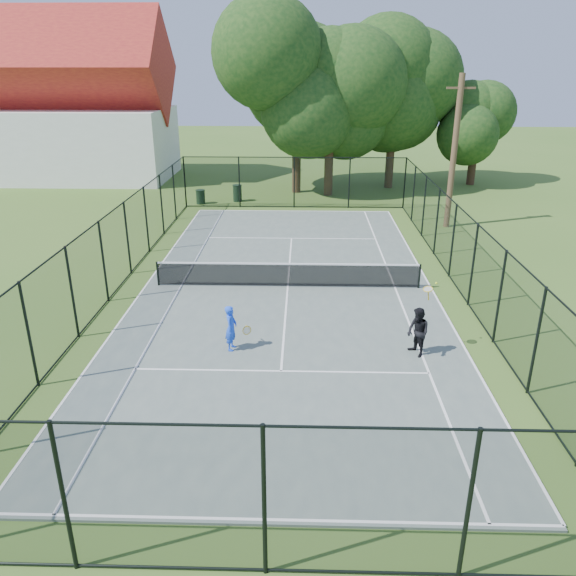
{
  "coord_description": "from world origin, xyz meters",
  "views": [
    {
      "loc": [
        0.58,
        -20.04,
        8.04
      ],
      "look_at": [
        0.09,
        -3.0,
        1.2
      ],
      "focal_mm": 35.0,
      "sensor_mm": 36.0,
      "label": 1
    }
  ],
  "objects_px": {
    "trash_bin_right": "(237,193)",
    "player_blue": "(231,328)",
    "trash_bin_left": "(201,197)",
    "utility_pole": "(454,152)",
    "player_black": "(418,332)",
    "tennis_net": "(288,274)"
  },
  "relations": [
    {
      "from": "trash_bin_left",
      "to": "player_black",
      "type": "xyz_separation_m",
      "value": [
        9.7,
        -19.13,
        0.36
      ]
    },
    {
      "from": "player_blue",
      "to": "player_black",
      "type": "bearing_deg",
      "value": -2.17
    },
    {
      "from": "trash_bin_right",
      "to": "player_black",
      "type": "xyz_separation_m",
      "value": [
        7.51,
        -19.85,
        0.28
      ]
    },
    {
      "from": "trash_bin_right",
      "to": "utility_pole",
      "type": "bearing_deg",
      "value": -25.23
    },
    {
      "from": "trash_bin_right",
      "to": "player_blue",
      "type": "bearing_deg",
      "value": -84.06
    },
    {
      "from": "player_blue",
      "to": "player_black",
      "type": "relative_size",
      "value": 0.67
    },
    {
      "from": "tennis_net",
      "to": "player_blue",
      "type": "bearing_deg",
      "value": -106.61
    },
    {
      "from": "trash_bin_left",
      "to": "player_black",
      "type": "relative_size",
      "value": 0.42
    },
    {
      "from": "tennis_net",
      "to": "player_blue",
      "type": "distance_m",
      "value": 5.35
    },
    {
      "from": "trash_bin_right",
      "to": "utility_pole",
      "type": "relative_size",
      "value": 0.14
    },
    {
      "from": "tennis_net",
      "to": "trash_bin_left",
      "type": "distance_m",
      "value": 14.96
    },
    {
      "from": "tennis_net",
      "to": "player_black",
      "type": "height_order",
      "value": "player_black"
    },
    {
      "from": "trash_bin_right",
      "to": "tennis_net",
      "type": "bearing_deg",
      "value": -76.18
    },
    {
      "from": "player_black",
      "to": "trash_bin_left",
      "type": "bearing_deg",
      "value": 116.87
    },
    {
      "from": "tennis_net",
      "to": "trash_bin_left",
      "type": "relative_size",
      "value": 11.71
    },
    {
      "from": "utility_pole",
      "to": "tennis_net",
      "type": "bearing_deg",
      "value": -132.14
    },
    {
      "from": "player_blue",
      "to": "utility_pole",
      "type": "bearing_deg",
      "value": 55.6
    },
    {
      "from": "player_blue",
      "to": "trash_bin_left",
      "type": "bearing_deg",
      "value": 102.61
    },
    {
      "from": "tennis_net",
      "to": "trash_bin_left",
      "type": "bearing_deg",
      "value": 112.65
    },
    {
      "from": "trash_bin_left",
      "to": "trash_bin_right",
      "type": "relative_size",
      "value": 0.83
    },
    {
      "from": "utility_pole",
      "to": "player_black",
      "type": "height_order",
      "value": "utility_pole"
    },
    {
      "from": "trash_bin_left",
      "to": "player_blue",
      "type": "xyz_separation_m",
      "value": [
        4.23,
        -18.92,
        0.32
      ]
    }
  ]
}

